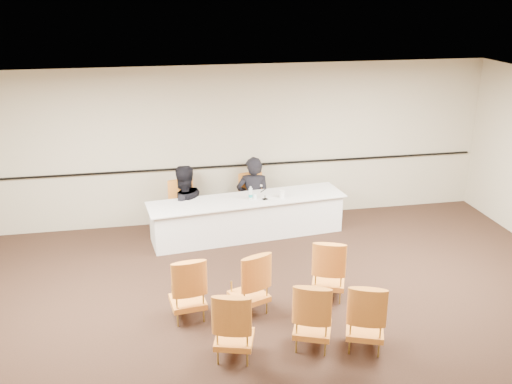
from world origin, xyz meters
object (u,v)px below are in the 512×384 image
Objects in this scene: panelist_second at (184,212)px; aud_chair_back_right at (366,315)px; panelist_main_chair at (253,200)px; drinking_glass at (255,196)px; water_bottle at (251,193)px; aud_chair_front_left at (187,287)px; panel_table at (247,217)px; aud_chair_back_left at (234,323)px; aud_chair_front_right at (329,268)px; aud_chair_back_mid at (313,314)px; panelist_main at (253,201)px; aud_chair_front_mid at (249,282)px; microphone at (265,193)px; panelist_second_chair at (183,208)px; coffee_cup at (282,194)px.

panelist_second is 4.54m from aud_chair_back_right.
panelist_second reaches higher than panelist_main_chair.
panelist_main_chair reaches higher than drinking_glass.
aud_chair_front_left is at bearing -118.10° from water_bottle.
aud_chair_back_left is (-0.80, -3.55, 0.12)m from panel_table.
aud_chair_back_left is (-1.58, -1.16, 0.00)m from aud_chair_front_right.
panelist_main_chair is at bearing 82.11° from drinking_glass.
drinking_glass is 0.11× the size of aud_chair_back_mid.
water_bottle is 0.25× the size of aud_chair_back_left.
panelist_main reaches higher than aud_chair_back_right.
panelist_main reaches higher than drinking_glass.
panelist_main_chair is 1.00× the size of aud_chair_front_right.
aud_chair_front_left is 0.85m from aud_chair_front_mid.
aud_chair_front_mid is (-0.44, -2.57, 0.12)m from panel_table.
drinking_glass is (-0.17, 0.07, -0.08)m from microphone.
water_bottle reaches higher than panelist_second_chair.
aud_chair_front_left is 2.41m from aud_chair_back_right.
aud_chair_back_right is at bearing 109.68° from panelist_main.
water_bottle reaches higher than panelist_main_chair.
panelist_main_chair is 4.25m from aud_chair_back_left.
aud_chair_back_mid is (-0.58, -1.13, 0.00)m from aud_chair_front_right.
aud_chair_front_mid is at bearing 145.45° from aud_chair_back_mid.
panelist_main is at bearing 78.99° from microphone.
aud_chair_front_left and aud_chair_front_mid have the same top height.
panelist_main is at bearing 120.86° from aud_chair_front_right.
water_bottle is 2.50m from aud_chair_front_right.
aud_chair_back_right is (0.70, -3.66, -0.29)m from drinking_glass.
panelist_main is at bearing 168.65° from panelist_second.
panelist_main_chair is at bearing 57.57° from aud_chair_front_mid.
aud_chair_back_right is at bearing -34.42° from aud_chair_front_left.
aud_chair_front_right is (1.91, -2.81, 0.09)m from panelist_second.
aud_chair_back_left and aud_chair_back_mid have the same top height.
panel_table is 3.77× the size of aud_chair_back_right.
panelist_second is 1.89× the size of aud_chair_front_left.
aud_chair_back_mid reaches higher than drinking_glass.
aud_chair_back_left is (-1.02, -4.12, 0.04)m from panelist_main.
aud_chair_back_mid is at bearing -110.19° from microphone.
panelist_second is at bearing 153.31° from panel_table.
microphone is 0.26× the size of aud_chair_back_left.
drinking_glass is 3.67m from aud_chair_back_left.
microphone is 2.52× the size of drinking_glass.
aud_chair_front_left is 2.08m from aud_chair_front_right.
aud_chair_back_mid is (1.33, -3.94, 0.00)m from panelist_second_chair.
aud_chair_front_right is (0.47, -2.30, -0.37)m from microphone.
panelist_main is at bearing 122.45° from coffee_cup.
aud_chair_back_right is at bearing 12.11° from aud_chair_back_left.
aud_chair_back_right is at bearing -79.11° from drinking_glass.
panelist_second_chair reaches higher than drinking_glass.
water_bottle is at bearing 146.71° from microphone.
drinking_glass is 0.11× the size of aud_chair_front_right.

